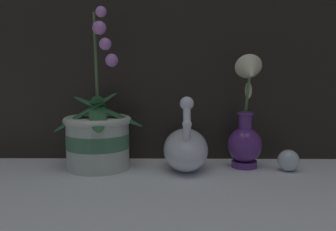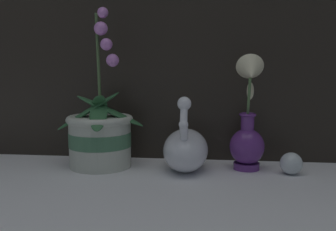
{
  "view_description": "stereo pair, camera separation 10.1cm",
  "coord_description": "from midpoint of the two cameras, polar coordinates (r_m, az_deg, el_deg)",
  "views": [
    {
      "loc": [
        -0.02,
        -0.88,
        0.27
      ],
      "look_at": [
        -0.03,
        0.12,
        0.14
      ],
      "focal_mm": 42.0,
      "sensor_mm": 36.0,
      "label": 1
    },
    {
      "loc": [
        0.08,
        -0.87,
        0.27
      ],
      "look_at": [
        -0.03,
        0.12,
        0.14
      ],
      "focal_mm": 42.0,
      "sensor_mm": 36.0,
      "label": 2
    }
  ],
  "objects": [
    {
      "name": "ground_plane",
      "position": [
        0.91,
        4.49,
        -10.01
      ],
      "size": [
        2.8,
        2.8,
        0.0
      ],
      "primitive_type": "plane",
      "color": "white"
    },
    {
      "name": "glass_sphere",
      "position": [
        1.05,
        20.13,
        -6.58
      ],
      "size": [
        0.06,
        0.06,
        0.06
      ],
      "color": "silver",
      "rests_on": "ground_plane"
    },
    {
      "name": "orchid_potted_plant",
      "position": [
        1.06,
        -7.16,
        -2.75
      ],
      "size": [
        0.24,
        0.22,
        0.42
      ],
      "color": "beige",
      "rests_on": "ground_plane"
    },
    {
      "name": "blue_vase",
      "position": [
        1.04,
        14.23,
        -2.16
      ],
      "size": [
        0.09,
        0.13,
        0.3
      ],
      "color": "#602D7F",
      "rests_on": "ground_plane"
    },
    {
      "name": "swan_figurine",
      "position": [
        1.02,
        5.42,
        -4.75
      ],
      "size": [
        0.12,
        0.2,
        0.2
      ],
      "color": "white",
      "rests_on": "ground_plane"
    }
  ]
}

